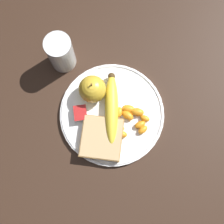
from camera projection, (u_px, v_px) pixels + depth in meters
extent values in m
plane|color=#332116|center=(112.00, 115.00, 0.81)|extent=(3.00, 3.00, 0.00)
cylinder|color=white|center=(112.00, 114.00, 0.81)|extent=(0.27, 0.27, 0.01)
torus|color=white|center=(112.00, 114.00, 0.80)|extent=(0.26, 0.26, 0.01)
cylinder|color=silver|center=(61.00, 53.00, 0.79)|extent=(0.07, 0.07, 0.11)
cylinder|color=orange|center=(61.00, 54.00, 0.80)|extent=(0.06, 0.06, 0.09)
sphere|color=gold|center=(92.00, 89.00, 0.78)|extent=(0.07, 0.07, 0.07)
cylinder|color=brown|center=(91.00, 85.00, 0.74)|extent=(0.00, 0.00, 0.01)
ellipsoid|color=yellow|center=(112.00, 109.00, 0.79)|extent=(0.19, 0.06, 0.03)
sphere|color=#473319|center=(112.00, 76.00, 0.80)|extent=(0.02, 0.02, 0.02)
cube|color=olive|center=(102.00, 138.00, 0.78)|extent=(0.13, 0.12, 0.02)
cube|color=tan|center=(102.00, 138.00, 0.78)|extent=(0.12, 0.12, 0.02)
cube|color=silver|center=(124.00, 99.00, 0.81)|extent=(0.10, 0.09, 0.00)
cube|color=silver|center=(104.00, 127.00, 0.79)|extent=(0.06, 0.05, 0.00)
cube|color=silver|center=(81.00, 114.00, 0.79)|extent=(0.04, 0.03, 0.02)
cube|color=#B21E1E|center=(80.00, 113.00, 0.78)|extent=(0.04, 0.03, 0.00)
ellipsoid|color=orange|center=(145.00, 118.00, 0.79)|extent=(0.03, 0.03, 0.01)
ellipsoid|color=orange|center=(143.00, 130.00, 0.78)|extent=(0.03, 0.03, 0.02)
ellipsoid|color=orange|center=(137.00, 112.00, 0.79)|extent=(0.03, 0.04, 0.02)
ellipsoid|color=orange|center=(140.00, 125.00, 0.79)|extent=(0.03, 0.03, 0.02)
ellipsoid|color=orange|center=(122.00, 134.00, 0.78)|extent=(0.03, 0.03, 0.02)
ellipsoid|color=orange|center=(119.00, 128.00, 0.78)|extent=(0.02, 0.03, 0.02)
ellipsoid|color=orange|center=(128.00, 109.00, 0.79)|extent=(0.03, 0.04, 0.02)
ellipsoid|color=orange|center=(119.00, 112.00, 0.79)|extent=(0.03, 0.02, 0.01)
ellipsoid|color=orange|center=(128.00, 115.00, 0.79)|extent=(0.04, 0.04, 0.02)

